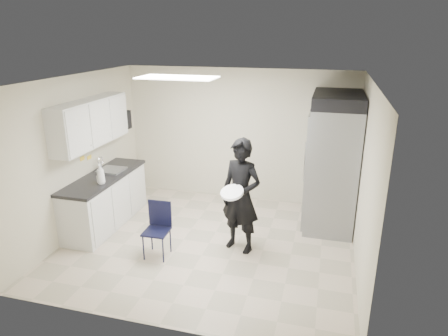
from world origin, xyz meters
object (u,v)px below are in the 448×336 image
(folding_chair, at_px, (156,232))
(man_tuxedo, at_px, (241,196))
(commercial_fridge, at_px, (332,167))
(lower_counter, at_px, (106,201))

(folding_chair, xyz_separation_m, man_tuxedo, (1.16, 0.54, 0.48))
(commercial_fridge, distance_m, folding_chair, 3.15)
(man_tuxedo, bearing_deg, folding_chair, -136.98)
(man_tuxedo, bearing_deg, commercial_fridge, 62.64)
(commercial_fridge, xyz_separation_m, man_tuxedo, (-1.31, -1.30, -0.16))
(folding_chair, bearing_deg, lower_counter, 147.79)
(lower_counter, distance_m, man_tuxedo, 2.52)
(lower_counter, bearing_deg, folding_chair, -30.40)
(commercial_fridge, height_order, man_tuxedo, commercial_fridge)
(folding_chair, height_order, man_tuxedo, man_tuxedo)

